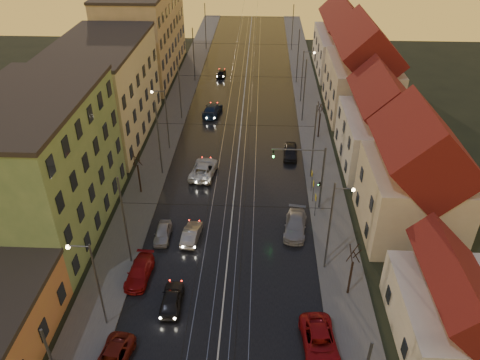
# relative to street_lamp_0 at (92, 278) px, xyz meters

# --- Properties ---
(ground) EXTENTS (160.00, 160.00, 0.00)m
(ground) POSITION_rel_street_lamp_0_xyz_m (9.10, -2.00, -4.89)
(ground) COLOR black
(ground) RESTS_ON ground
(road) EXTENTS (16.00, 120.00, 0.04)m
(road) POSITION_rel_street_lamp_0_xyz_m (9.10, 38.00, -4.87)
(road) COLOR black
(road) RESTS_ON ground
(sidewalk_left) EXTENTS (4.00, 120.00, 0.15)m
(sidewalk_left) POSITION_rel_street_lamp_0_xyz_m (-0.90, 38.00, -4.81)
(sidewalk_left) COLOR #4C4C4C
(sidewalk_left) RESTS_ON ground
(sidewalk_right) EXTENTS (4.00, 120.00, 0.15)m
(sidewalk_right) POSITION_rel_street_lamp_0_xyz_m (19.10, 38.00, -4.81)
(sidewalk_right) COLOR #4C4C4C
(sidewalk_right) RESTS_ON ground
(tram_rail_0) EXTENTS (0.06, 120.00, 0.03)m
(tram_rail_0) POSITION_rel_street_lamp_0_xyz_m (6.90, 38.00, -4.83)
(tram_rail_0) COLOR gray
(tram_rail_0) RESTS_ON road
(tram_rail_1) EXTENTS (0.06, 120.00, 0.03)m
(tram_rail_1) POSITION_rel_street_lamp_0_xyz_m (8.33, 38.00, -4.83)
(tram_rail_1) COLOR gray
(tram_rail_1) RESTS_ON road
(tram_rail_2) EXTENTS (0.06, 120.00, 0.03)m
(tram_rail_2) POSITION_rel_street_lamp_0_xyz_m (9.87, 38.00, -4.83)
(tram_rail_2) COLOR gray
(tram_rail_2) RESTS_ON road
(tram_rail_3) EXTENTS (0.06, 120.00, 0.03)m
(tram_rail_3) POSITION_rel_street_lamp_0_xyz_m (11.30, 38.00, -4.83)
(tram_rail_3) COLOR gray
(tram_rail_3) RESTS_ON road
(apartment_left_1) EXTENTS (10.00, 18.00, 13.00)m
(apartment_left_1) POSITION_rel_street_lamp_0_xyz_m (-8.40, 12.00, 1.61)
(apartment_left_1) COLOR #608353
(apartment_left_1) RESTS_ON ground
(apartment_left_2) EXTENTS (10.00, 20.00, 12.00)m
(apartment_left_2) POSITION_rel_street_lamp_0_xyz_m (-8.40, 32.00, 1.11)
(apartment_left_2) COLOR beige
(apartment_left_2) RESTS_ON ground
(apartment_left_3) EXTENTS (10.00, 24.00, 14.00)m
(apartment_left_3) POSITION_rel_street_lamp_0_xyz_m (-8.40, 56.00, 2.11)
(apartment_left_3) COLOR tan
(apartment_left_3) RESTS_ON ground
(house_right_0) EXTENTS (8.16, 10.20, 5.80)m
(house_right_0) POSITION_rel_street_lamp_0_xyz_m (26.10, 0.00, -1.96)
(house_right_0) COLOR beige
(house_right_0) RESTS_ON ground
(house_right_1) EXTENTS (8.67, 10.20, 10.80)m
(house_right_1) POSITION_rel_street_lamp_0_xyz_m (26.10, 13.00, 0.56)
(house_right_1) COLOR #C3B496
(house_right_1) RESTS_ON ground
(house_right_2) EXTENTS (9.18, 12.24, 9.20)m
(house_right_2) POSITION_rel_street_lamp_0_xyz_m (26.10, 26.00, -0.24)
(house_right_2) COLOR beige
(house_right_2) RESTS_ON ground
(house_right_3) EXTENTS (9.18, 14.28, 11.50)m
(house_right_3) POSITION_rel_street_lamp_0_xyz_m (26.10, 41.00, 0.92)
(house_right_3) COLOR #C3B496
(house_right_3) RESTS_ON ground
(house_right_4) EXTENTS (9.18, 16.32, 10.00)m
(house_right_4) POSITION_rel_street_lamp_0_xyz_m (26.10, 59.00, 0.16)
(house_right_4) COLOR beige
(house_right_4) RESTS_ON ground
(catenary_pole_l_1) EXTENTS (0.16, 0.16, 9.00)m
(catenary_pole_l_1) POSITION_rel_street_lamp_0_xyz_m (0.50, 7.00, -0.39)
(catenary_pole_l_1) COLOR #595B60
(catenary_pole_l_1) RESTS_ON ground
(catenary_pole_r_1) EXTENTS (0.16, 0.16, 9.00)m
(catenary_pole_r_1) POSITION_rel_street_lamp_0_xyz_m (17.70, 7.00, -0.39)
(catenary_pole_r_1) COLOR #595B60
(catenary_pole_r_1) RESTS_ON ground
(catenary_pole_l_2) EXTENTS (0.16, 0.16, 9.00)m
(catenary_pole_l_2) POSITION_rel_street_lamp_0_xyz_m (0.50, 22.00, -0.39)
(catenary_pole_l_2) COLOR #595B60
(catenary_pole_l_2) RESTS_ON ground
(catenary_pole_r_2) EXTENTS (0.16, 0.16, 9.00)m
(catenary_pole_r_2) POSITION_rel_street_lamp_0_xyz_m (17.70, 22.00, -0.39)
(catenary_pole_r_2) COLOR #595B60
(catenary_pole_r_2) RESTS_ON ground
(catenary_pole_l_3) EXTENTS (0.16, 0.16, 9.00)m
(catenary_pole_l_3) POSITION_rel_street_lamp_0_xyz_m (0.50, 37.00, -0.39)
(catenary_pole_l_3) COLOR #595B60
(catenary_pole_l_3) RESTS_ON ground
(catenary_pole_r_3) EXTENTS (0.16, 0.16, 9.00)m
(catenary_pole_r_3) POSITION_rel_street_lamp_0_xyz_m (17.70, 37.00, -0.39)
(catenary_pole_r_3) COLOR #595B60
(catenary_pole_r_3) RESTS_ON ground
(catenary_pole_l_4) EXTENTS (0.16, 0.16, 9.00)m
(catenary_pole_l_4) POSITION_rel_street_lamp_0_xyz_m (0.50, 52.00, -0.39)
(catenary_pole_l_4) COLOR #595B60
(catenary_pole_l_4) RESTS_ON ground
(catenary_pole_r_4) EXTENTS (0.16, 0.16, 9.00)m
(catenary_pole_r_4) POSITION_rel_street_lamp_0_xyz_m (17.70, 52.00, -0.39)
(catenary_pole_r_4) COLOR #595B60
(catenary_pole_r_4) RESTS_ON ground
(catenary_pole_l_5) EXTENTS (0.16, 0.16, 9.00)m
(catenary_pole_l_5) POSITION_rel_street_lamp_0_xyz_m (0.50, 70.00, -0.39)
(catenary_pole_l_5) COLOR #595B60
(catenary_pole_l_5) RESTS_ON ground
(catenary_pole_r_5) EXTENTS (0.16, 0.16, 9.00)m
(catenary_pole_r_5) POSITION_rel_street_lamp_0_xyz_m (17.70, 70.00, -0.39)
(catenary_pole_r_5) COLOR #595B60
(catenary_pole_r_5) RESTS_ON ground
(street_lamp_0) EXTENTS (1.75, 0.32, 8.00)m
(street_lamp_0) POSITION_rel_street_lamp_0_xyz_m (0.00, 0.00, 0.00)
(street_lamp_0) COLOR #595B60
(street_lamp_0) RESTS_ON ground
(street_lamp_1) EXTENTS (1.75, 0.32, 8.00)m
(street_lamp_1) POSITION_rel_street_lamp_0_xyz_m (18.21, 8.00, 0.00)
(street_lamp_1) COLOR #595B60
(street_lamp_1) RESTS_ON ground
(street_lamp_2) EXTENTS (1.75, 0.32, 8.00)m
(street_lamp_2) POSITION_rel_street_lamp_0_xyz_m (0.00, 28.00, 0.00)
(street_lamp_2) COLOR #595B60
(street_lamp_2) RESTS_ON ground
(street_lamp_3) EXTENTS (1.75, 0.32, 8.00)m
(street_lamp_3) POSITION_rel_street_lamp_0_xyz_m (18.21, 44.00, 0.00)
(street_lamp_3) COLOR #595B60
(street_lamp_3) RESTS_ON ground
(traffic_light_mast) EXTENTS (5.30, 0.32, 7.20)m
(traffic_light_mast) POSITION_rel_street_lamp_0_xyz_m (17.10, 16.00, -0.29)
(traffic_light_mast) COLOR #595B60
(traffic_light_mast) RESTS_ON ground
(bare_tree_0) EXTENTS (1.09, 1.09, 5.11)m
(bare_tree_0) POSITION_rel_street_lamp_0_xyz_m (-1.09, 18.00, -2.40)
(bare_tree_0) COLOR black
(bare_tree_0) RESTS_ON ground
(bare_tree_1) EXTENTS (1.09, 1.09, 5.11)m
(bare_tree_1) POSITION_rel_street_lamp_0_xyz_m (19.31, 4.00, -2.40)
(bare_tree_1) COLOR black
(bare_tree_1) RESTS_ON ground
(bare_tree_2) EXTENTS (1.09, 1.09, 5.11)m
(bare_tree_2) POSITION_rel_street_lamp_0_xyz_m (19.51, 32.00, -2.40)
(bare_tree_2) COLOR black
(bare_tree_2) RESTS_ON ground
(driving_car_0) EXTENTS (1.67, 4.05, 1.37)m
(driving_car_0) POSITION_rel_street_lamp_0_xyz_m (5.02, 2.15, -4.20)
(driving_car_0) COLOR black
(driving_car_0) RESTS_ON ground
(driving_car_1) EXTENTS (1.76, 4.11, 1.32)m
(driving_car_1) POSITION_rel_street_lamp_0_xyz_m (5.50, 10.40, -4.23)
(driving_car_1) COLOR gray
(driving_car_1) RESTS_ON ground
(driving_car_2) EXTENTS (3.22, 5.83, 1.54)m
(driving_car_2) POSITION_rel_street_lamp_0_xyz_m (5.37, 22.06, -4.11)
(driving_car_2) COLOR silver
(driving_car_2) RESTS_ON ground
(driving_car_3) EXTENTS (2.89, 5.63, 1.56)m
(driving_car_3) POSITION_rel_street_lamp_0_xyz_m (4.76, 38.67, -4.10)
(driving_car_3) COLOR #152541
(driving_car_3) RESTS_ON ground
(driving_car_4) EXTENTS (1.58, 3.70, 1.25)m
(driving_car_4) POSITION_rel_street_lamp_0_xyz_m (4.77, 54.55, -4.26)
(driving_car_4) COLOR black
(driving_car_4) RESTS_ON ground
(parked_left_1) EXTENTS (2.65, 4.72, 1.25)m
(parked_left_1) POSITION_rel_street_lamp_0_xyz_m (1.79, -3.56, -4.26)
(parked_left_1) COLOR maroon
(parked_left_1) RESTS_ON ground
(parked_left_2) EXTENTS (2.07, 4.57, 1.30)m
(parked_left_2) POSITION_rel_street_lamp_0_xyz_m (1.75, 5.09, -4.24)
(parked_left_2) COLOR maroon
(parked_left_2) RESTS_ON ground
(parked_left_3) EXTENTS (1.53, 3.63, 1.22)m
(parked_left_3) POSITION_rel_street_lamp_0_xyz_m (2.73, 10.47, -4.27)
(parked_left_3) COLOR #A6A5AB
(parked_left_3) RESTS_ON ground
(parked_right_0) EXTENTS (2.84, 5.44, 1.46)m
(parked_right_0) POSITION_rel_street_lamp_0_xyz_m (16.42, -1.54, -4.15)
(parked_right_0) COLOR #A11014
(parked_right_0) RESTS_ON ground
(parked_right_1) EXTENTS (2.64, 5.22, 1.45)m
(parked_right_1) POSITION_rel_street_lamp_0_xyz_m (15.40, 12.10, -4.16)
(parked_right_1) COLOR #9C9BA0
(parked_right_1) RESTS_ON ground
(parked_right_2) EXTENTS (1.90, 4.26, 1.42)m
(parked_right_2) POSITION_rel_street_lamp_0_xyz_m (15.57, 26.73, -4.17)
(parked_right_2) COLOR black
(parked_right_2) RESTS_ON ground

